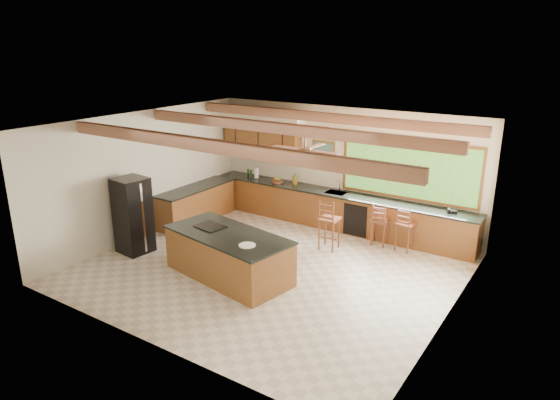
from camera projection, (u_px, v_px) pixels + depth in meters
The scene contains 9 objects.
ground at pixel (270, 269), 10.38m from camera, with size 7.20×7.20×0.00m, color beige.
room_shell at pixel (281, 158), 10.32m from camera, with size 7.27×6.54×3.02m.
counter_run at pixel (300, 208), 12.67m from camera, with size 7.12×3.10×1.26m.
island at pixel (229, 255), 9.92m from camera, with size 2.80×1.67×0.93m.
refrigerator at pixel (133, 215), 11.00m from camera, with size 0.73×0.71×1.70m.
bar_stool_a at pixel (328, 220), 11.12m from camera, with size 0.45×0.45×1.19m.
bar_stool_b at pixel (380, 222), 11.38m from camera, with size 0.37×0.37×0.97m.
bar_stool_c at pixel (379, 221), 11.39m from camera, with size 0.44×0.44×1.02m.
bar_stool_d at pixel (405, 225), 11.05m from camera, with size 0.42×0.42×1.06m.
Camera 1 is at (5.36, -7.79, 4.52)m, focal length 32.00 mm.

